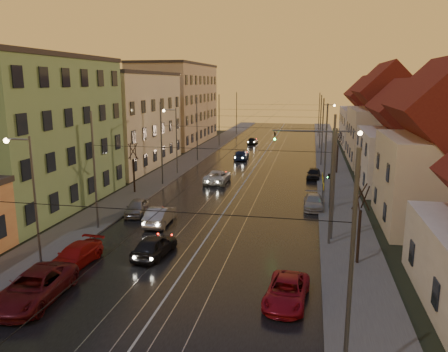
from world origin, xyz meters
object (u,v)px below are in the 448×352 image
Objects in this scene: driving_car_0 at (154,245)px; parked_right_0 at (287,292)px; street_lamp_2 at (174,134)px; driving_car_1 at (160,215)px; parked_left_2 at (75,256)px; street_lamp_3 at (325,125)px; driving_car_3 at (241,155)px; driving_car_4 at (253,141)px; parked_left_3 at (137,207)px; parked_left_1 at (34,287)px; traffic_light_mast at (320,158)px; parked_right_2 at (314,173)px; street_lamp_1 at (339,174)px; parked_right_1 at (314,202)px; driving_car_2 at (217,177)px; street_lamp_0 at (29,188)px.

driving_car_0 is 0.96× the size of parked_right_0.
driving_car_1 is at bearing -75.88° from street_lamp_2.
driving_car_1 is at bearing 139.36° from parked_right_0.
parked_left_2 is at bearing 72.05° from driving_car_1.
driving_car_0 is (-11.63, -41.11, -4.17)m from street_lamp_3.
driving_car_3 is (-11.79, -4.37, -4.19)m from street_lamp_3.
driving_car_0 is at bearing -75.33° from street_lamp_2.
street_lamp_3 is at bearing 91.18° from parked_right_0.
driving_car_4 is at bearing 78.04° from street_lamp_2.
street_lamp_3 reaches higher than parked_left_3.
parked_left_1 is at bearing 81.47° from driving_car_3.
traffic_light_mast is 1.63× the size of driving_car_1.
driving_car_0 is 27.58m from parked_right_2.
parked_right_2 is at bearing 92.16° from parked_right_0.
street_lamp_1 is 21.03m from parked_right_2.
driving_car_0 is 1.15× the size of parked_right_2.
parked_right_2 is at bearing -95.56° from street_lamp_3.
driving_car_2 is at bearing 141.31° from parked_right_1.
parked_left_1 is at bearing -108.00° from street_lamp_3.
parked_right_0 is at bearing -106.79° from street_lamp_1.
driving_car_1 reaches higher than parked_left_3.
driving_car_1 is (4.76, 9.09, -4.16)m from street_lamp_0.
street_lamp_0 is 19.89m from street_lamp_1.
parked_right_1 is (-1.52, -28.00, -4.28)m from street_lamp_3.
parked_right_0 is 1.04× the size of parked_right_1.
traffic_light_mast is at bearing -92.27° from street_lamp_3.
driving_car_1 is 30.58m from driving_car_3.
driving_car_3 reaches higher than parked_right_0.
traffic_light_mast is at bearing -35.07° from street_lamp_2.
street_lamp_1 is at bearing -19.13° from parked_left_3.
driving_car_2 is 1.17× the size of parked_left_2.
parked_left_3 is at bearing 89.06° from parked_left_1.
parked_right_0 is (-1.79, -17.62, -3.99)m from traffic_light_mast.
driving_car_3 is 1.26× the size of parked_left_3.
street_lamp_3 is at bearing 86.26° from parked_right_1.
street_lamp_3 is at bearing 55.68° from parked_left_3.
traffic_light_mast is at bearing 110.78° from driving_car_3.
street_lamp_0 is at bearing 119.77° from parked_left_1.
driving_car_4 reaches higher than parked_right_2.
traffic_light_mast reaches higher than parked_right_2.
street_lamp_2 is at bearing 132.32° from street_lamp_1.
street_lamp_0 is at bearing -156.28° from street_lamp_1.
driving_car_1 is (-1.82, 6.20, 0.01)m from driving_car_0.
street_lamp_2 is at bearing -138.69° from street_lamp_3.
parked_left_3 is at bearing -126.41° from parked_right_2.
driving_car_1 reaches higher than driving_car_4.
driving_car_4 is 1.07× the size of parked_right_2.
driving_car_4 is (5.90, 55.84, -4.22)m from street_lamp_0.
driving_car_3 is 43.79m from parked_left_1.
street_lamp_1 is at bearing 78.02° from parked_right_0.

